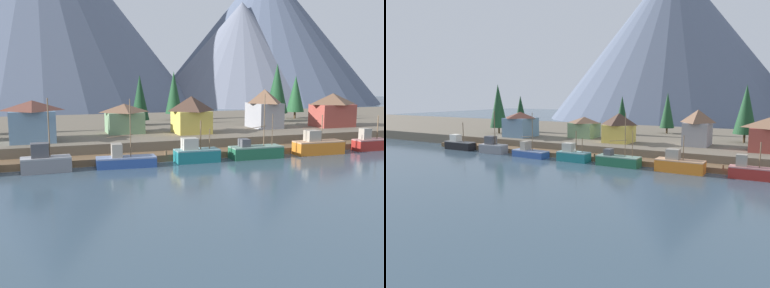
{
  "view_description": "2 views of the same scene",
  "coord_description": "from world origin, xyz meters",
  "views": [
    {
      "loc": [
        -21.01,
        -60.55,
        12.25
      ],
      "look_at": [
        1.19,
        3.28,
        1.94
      ],
      "focal_mm": 40.38,
      "sensor_mm": 36.0,
      "label": 1
    },
    {
      "loc": [
        35.56,
        -63.15,
        13.16
      ],
      "look_at": [
        -1.59,
        3.54,
        2.77
      ],
      "focal_mm": 33.7,
      "sensor_mm": 36.0,
      "label": 2
    }
  ],
  "objects": [
    {
      "name": "ground_plane",
      "position": [
        0.0,
        20.0,
        -0.5
      ],
      "size": [
        400.0,
        400.0,
        1.0
      ],
      "primitive_type": "cube",
      "color": "#384C5B"
    },
    {
      "name": "dock",
      "position": [
        0.0,
        1.99,
        0.5
      ],
      "size": [
        80.0,
        4.0,
        1.6
      ],
      "color": "brown",
      "rests_on": "ground_plane"
    },
    {
      "name": "shoreline_bank",
      "position": [
        0.0,
        32.0,
        1.25
      ],
      "size": [
        400.0,
        56.0,
        2.5
      ],
      "primitive_type": "cube",
      "color": "#665B4C",
      "rests_on": "ground_plane"
    },
    {
      "name": "mountain_west_peak",
      "position": [
        -20.41,
        148.69,
        44.44
      ],
      "size": [
        139.48,
        139.48,
        88.88
      ],
      "primitive_type": "cone",
      "color": "slate",
      "rests_on": "ground_plane"
    },
    {
      "name": "mountain_central_peak",
      "position": [
        72.16,
        134.04,
        24.23
      ],
      "size": [
        86.96,
        86.96,
        48.46
      ],
      "primitive_type": "cone",
      "color": "slate",
      "rests_on": "ground_plane"
    },
    {
      "name": "mountain_east_peak",
      "position": [
        92.2,
        148.69,
        36.01
      ],
      "size": [
        118.25,
        118.25,
        72.01
      ],
      "primitive_type": "cone",
      "color": "#4C566B",
      "rests_on": "ground_plane"
    },
    {
      "name": "fishing_boat_grey",
      "position": [
        -20.99,
        -1.6,
        1.39
      ],
      "size": [
        6.44,
        2.92,
        9.73
      ],
      "rotation": [
        0.0,
        0.0,
        0.04
      ],
      "color": "gray",
      "rests_on": "ground_plane"
    },
    {
      "name": "fishing_boat_blue",
      "position": [
        -10.46,
        -1.78,
        1.0
      ],
      "size": [
        8.36,
        3.3,
        9.46
      ],
      "rotation": [
        0.0,
        0.0,
        -0.07
      ],
      "color": "navy",
      "rests_on": "ground_plane"
    },
    {
      "name": "fishing_boat_teal",
      "position": [
        0.09,
        -1.59,
        1.28
      ],
      "size": [
        6.6,
        2.91,
        6.14
      ],
      "rotation": [
        0.0,
        0.0,
        -0.02
      ],
      "color": "#196B70",
      "rests_on": "ground_plane"
    },
    {
      "name": "fishing_boat_green",
      "position": [
        9.84,
        -1.68,
        1.06
      ],
      "size": [
        8.23,
        3.07,
        9.89
      ],
      "rotation": [
        0.0,
        0.0,
        -0.02
      ],
      "color": "#1E5B3D",
      "rests_on": "ground_plane"
    },
    {
      "name": "fishing_boat_orange",
      "position": [
        21.17,
        -1.68,
        1.34
      ],
      "size": [
        8.26,
        3.07,
        6.39
      ],
      "rotation": [
        0.0,
        0.0,
        -0.03
      ],
      "color": "#CC6B1E",
      "rests_on": "ground_plane"
    },
    {
      "name": "fishing_boat_red",
      "position": [
        32.02,
        -1.31,
        1.22
      ],
      "size": [
        6.14,
        2.38,
        5.96
      ],
      "rotation": [
        0.0,
        0.0,
        -0.0
      ],
      "color": "maroon",
      "rests_on": "ground_plane"
    },
    {
      "name": "house_yellow",
      "position": [
        4.18,
        12.25,
        5.9
      ],
      "size": [
        6.33,
        6.24,
        6.64
      ],
      "color": "gold",
      "rests_on": "shoreline_bank"
    },
    {
      "name": "house_red",
      "position": [
        34.79,
        12.93,
        5.96
      ],
      "size": [
        8.08,
        5.73,
        6.76
      ],
      "color": "#9E4238",
      "rests_on": "shoreline_bank"
    },
    {
      "name": "house_grey",
      "position": [
        20.72,
        15.7,
        6.4
      ],
      "size": [
        5.34,
        7.35,
        7.63
      ],
      "color": "gray",
      "rests_on": "shoreline_bank"
    },
    {
      "name": "house_blue",
      "position": [
        -22.46,
        10.55,
        5.75
      ],
      "size": [
        6.98,
        7.31,
        6.39
      ],
      "color": "#6689A8",
      "rests_on": "shoreline_bank"
    },
    {
      "name": "house_green",
      "position": [
        -7.07,
        16.61,
        5.17
      ],
      "size": [
        6.62,
        6.34,
        5.24
      ],
      "color": "#6B8E66",
      "rests_on": "shoreline_bank"
    },
    {
      "name": "conifer_near_right",
      "position": [
        37.52,
        30.97,
        8.55
      ],
      "size": [
        4.32,
        4.32,
        10.44
      ],
      "color": "#4C3823",
      "rests_on": "shoreline_bank"
    },
    {
      "name": "conifer_mid_right",
      "position": [
        8.37,
        36.94,
        8.94
      ],
      "size": [
        4.02,
        4.02,
        11.37
      ],
      "color": "#4C3823",
      "rests_on": "shoreline_bank"
    },
    {
      "name": "conifer_back_left",
      "position": [
        -1.65,
        28.22,
        8.28
      ],
      "size": [
        3.84,
        3.84,
        10.46
      ],
      "color": "#4C3823",
      "rests_on": "shoreline_bank"
    },
    {
      "name": "conifer_back_right",
      "position": [
        29.12,
        25.45,
        9.99
      ],
      "size": [
        5.04,
        5.04,
        13.02
      ],
      "color": "#4C3823",
      "rests_on": "shoreline_bank"
    }
  ]
}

